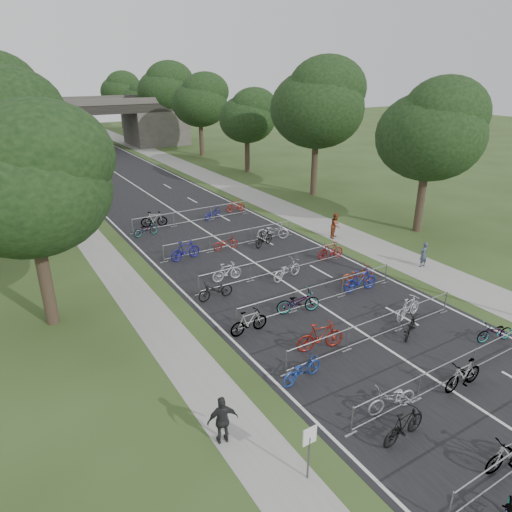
{
  "coord_description": "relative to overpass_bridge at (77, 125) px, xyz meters",
  "views": [
    {
      "loc": [
        -13.07,
        -4.43,
        10.82
      ],
      "look_at": [
        -0.76,
        15.67,
        1.1
      ],
      "focal_mm": 32.0,
      "sensor_mm": 36.0,
      "label": 1
    }
  ],
  "objects": [
    {
      "name": "road",
      "position": [
        0.0,
        -15.0,
        -3.53
      ],
      "size": [
        11.0,
        140.0,
        0.01
      ],
      "primitive_type": "cube",
      "color": "black",
      "rests_on": "ground"
    },
    {
      "name": "bike_23",
      "position": [
        3.23,
        -45.03,
        -2.97
      ],
      "size": [
        2.23,
        1.63,
        1.12
      ],
      "primitive_type": "imported",
      "rotation": [
        0.0,
        0.0,
        1.1
      ],
      "color": "#ACAAB2",
      "rests_on": "ground"
    },
    {
      "name": "bike_10",
      "position": [
        1.58,
        -58.34,
        -3.08
      ],
      "size": [
        1.78,
        1.36,
        0.9
      ],
      "primitive_type": "imported",
      "rotation": [
        0.0,
        0.0,
        2.09
      ],
      "color": "black",
      "rests_on": "ground"
    },
    {
      "name": "park_sign",
      "position": [
        -6.8,
        -62.0,
        -2.27
      ],
      "size": [
        0.45,
        0.06,
        1.83
      ],
      "color": "#4C4C51",
      "rests_on": "ground"
    },
    {
      "name": "bike_16",
      "position": [
        -4.09,
        -50.89,
        -3.04
      ],
      "size": [
        1.9,
        0.68,
        0.99
      ],
      "primitive_type": "imported",
      "rotation": [
        0.0,
        0.0,
        4.7
      ],
      "color": "black",
      "rests_on": "ground"
    },
    {
      "name": "bike_7",
      "position": [
        4.3,
        -60.54,
        -3.08
      ],
      "size": [
        1.82,
        1.06,
        0.91
      ],
      "primitive_type": "imported",
      "rotation": [
        0.0,
        0.0,
        4.43
      ],
      "color": "#93969A",
      "rests_on": "ground"
    },
    {
      "name": "bike_22",
      "position": [
        1.95,
        -45.9,
        -2.99
      ],
      "size": [
        1.86,
        1.12,
        1.08
      ],
      "primitive_type": "imported",
      "rotation": [
        0.0,
        0.0,
        1.94
      ],
      "color": "black",
      "rests_on": "ground"
    },
    {
      "name": "bike_8",
      "position": [
        -4.3,
        -58.37,
        -3.04
      ],
      "size": [
        1.95,
        0.89,
        0.99
      ],
      "primitive_type": "imported",
      "rotation": [
        0.0,
        0.0,
        1.7
      ],
      "color": "navy",
      "rests_on": "ground"
    },
    {
      "name": "sidewalk_left",
      "position": [
        -7.5,
        -15.0,
        -3.53
      ],
      "size": [
        2.0,
        140.0,
        0.01
      ],
      "primitive_type": "cube",
      "color": "gray",
      "rests_on": "ground"
    },
    {
      "name": "bike_6",
      "position": [
        0.41,
        -61.77,
        -2.97
      ],
      "size": [
        1.9,
        0.57,
        1.13
      ],
      "primitive_type": "imported",
      "rotation": [
        0.0,
        0.0,
        4.69
      ],
      "color": "#93969A",
      "rests_on": "ground"
    },
    {
      "name": "bike_21",
      "position": [
        -0.44,
        -45.09,
        -3.09
      ],
      "size": [
        1.73,
        0.7,
        0.89
      ],
      "primitive_type": "imported",
      "rotation": [
        0.0,
        0.0,
        1.51
      ],
      "color": "maroon",
      "rests_on": "ground"
    },
    {
      "name": "barrier_row_5",
      "position": [
        0.0,
        -45.0,
        -2.99
      ],
      "size": [
        9.7,
        0.08,
        1.1
      ],
      "color": "#93969A",
      "rests_on": "ground"
    },
    {
      "name": "bike_15",
      "position": [
        3.25,
        -53.25,
        -3.0
      ],
      "size": [
        2.1,
        0.98,
        1.06
      ],
      "primitive_type": "imported",
      "rotation": [
        0.0,
        0.0,
        1.43
      ],
      "color": "#983216",
      "rests_on": "ground"
    },
    {
      "name": "bike_20",
      "position": [
        -3.32,
        -45.29,
        -2.93
      ],
      "size": [
        2.05,
        0.79,
        1.2
      ],
      "primitive_type": "imported",
      "rotation": [
        0.0,
        0.0,
        1.69
      ],
      "color": "navy",
      "rests_on": "ground"
    },
    {
      "name": "tree_right_5",
      "position": [
        13.11,
        10.93,
        2.41
      ],
      "size": [
        6.16,
        6.16,
        9.39
      ],
      "color": "#33261C",
      "rests_on": "ground"
    },
    {
      "name": "pedestrian_a",
      "position": [
        8.12,
        -53.56,
        -2.77
      ],
      "size": [
        0.56,
        0.37,
        1.52
      ],
      "primitive_type": "imported",
      "rotation": [
        0.0,
        0.0,
        3.14
      ],
      "color": "#333D4D",
      "rests_on": "ground"
    },
    {
      "name": "lane_markings",
      "position": [
        0.0,
        -15.0,
        -3.53
      ],
      "size": [
        0.12,
        140.0,
        0.0
      ],
      "primitive_type": "cube",
      "color": "silver",
      "rests_on": "ground"
    },
    {
      "name": "bike_19",
      "position": [
        4.3,
        -49.79,
        -3.01
      ],
      "size": [
        1.81,
        0.72,
        1.05
      ],
      "primitive_type": "imported",
      "rotation": [
        0.0,
        0.0,
        4.58
      ],
      "color": "maroon",
      "rests_on": "ground"
    },
    {
      "name": "bike_4",
      "position": [
        -3.37,
        -62.4,
        -2.97
      ],
      "size": [
        1.91,
        0.65,
        1.13
      ],
      "primitive_type": "imported",
      "rotation": [
        0.0,
        0.0,
        1.64
      ],
      "color": "black",
      "rests_on": "ground"
    },
    {
      "name": "bike_26",
      "position": [
        1.69,
        -38.86,
        -3.09
      ],
      "size": [
        1.81,
        1.15,
        0.9
      ],
      "primitive_type": "imported",
      "rotation": [
        0.0,
        0.0,
        1.93
      ],
      "color": "navy",
      "rests_on": "ground"
    },
    {
      "name": "bike_9",
      "position": [
        -2.44,
        -57.13,
        -2.91
      ],
      "size": [
        2.17,
        1.05,
        1.26
      ],
      "primitive_type": "imported",
      "rotation": [
        0.0,
        0.0,
        1.34
      ],
      "color": "maroon",
      "rests_on": "ground"
    },
    {
      "name": "bike_18",
      "position": [
        0.34,
        -50.79,
        -2.98
      ],
      "size": [
        2.21,
        1.19,
        1.1
      ],
      "primitive_type": "imported",
      "rotation": [
        0.0,
        0.0,
        1.8
      ],
      "color": "#A5A5AD",
      "rests_on": "ground"
    },
    {
      "name": "tree_right_1",
      "position": [
        13.11,
        -37.07,
        4.37
      ],
      "size": [
        8.18,
        8.18,
        12.47
      ],
      "color": "#33261C",
      "rests_on": "ground"
    },
    {
      "name": "bike_12",
      "position": [
        -4.3,
        -54.52,
        -2.97
      ],
      "size": [
        1.87,
        0.56,
        1.12
      ],
      "primitive_type": "imported",
      "rotation": [
        0.0,
        0.0,
        1.59
      ],
      "color": "#93969A",
      "rests_on": "ground"
    },
    {
      "name": "barrier_row_2",
      "position": [
        0.0,
        -57.8,
        -2.99
      ],
      "size": [
        9.7,
        0.08,
        1.1
      ],
      "color": "#93969A",
      "rests_on": "ground"
    },
    {
      "name": "barrier_row_4",
      "position": [
        0.0,
        -50.0,
        -2.99
      ],
      "size": [
        9.7,
        0.08,
        1.1
      ],
      "color": "#93969A",
      "rests_on": "ground"
    },
    {
      "name": "overpass_bridge",
      "position": [
        0.0,
        0.0,
        0.0
      ],
      "size": [
        31.0,
        8.0,
        7.05
      ],
      "color": "#45433D",
      "rests_on": "ground"
    },
    {
      "name": "tree_left_0",
      "position": [
        -11.39,
        -49.07,
        2.96
      ],
      "size": [
        6.72,
        6.72,
        10.25
      ],
      "color": "#33261C",
      "rests_on": "ground"
    },
    {
      "name": "bike_11",
      "position": [
        2.67,
        -57.26,
        -2.99
      ],
      "size": [
        1.87,
        0.79,
        1.09
      ],
      "primitive_type": "imported",
      "rotation": [
        0.0,
        0.0,
        1.73
      ],
      "color": "silver",
      "rests_on": "ground"
    },
    {
      "name": "pedestrian_b",
      "position": [
        7.04,
        -47.03,
        -2.66
      ],
      "size": [
        1.06,
        0.98,
        1.74
      ],
      "primitive_type": "imported",
      "rotation": [
        0.0,
        0.0,
        0.5
      ],
      "color": "brown",
      "rests_on": "ground"
    },
    {
      "name": "bike_13",
      "position": [
        -1.36,
        -54.13,
        -2.97
      ],
      "size": [
        2.26,
        1.31,
        1.12
      ],
      "primitive_type": "imported",
      "rotation": [
        0.0,
        0.0,
        1.29
      ],
      "color": "#93969A",
      "rests_on": "ground"
    },
    {
      "name": "tree_left_1",
      "position": [
        -11.39,
        -37.07,
        3.77
      ],
      "size": [
        7.56,
        7.56,
        11.53
      ],
      "color": "#33261C",
      "rests_on": "ground"
    },
    {
      "name": "sidewalk_right",
      "position": [
        8.0,
        -15.0,
        -3.53
      ],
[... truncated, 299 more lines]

